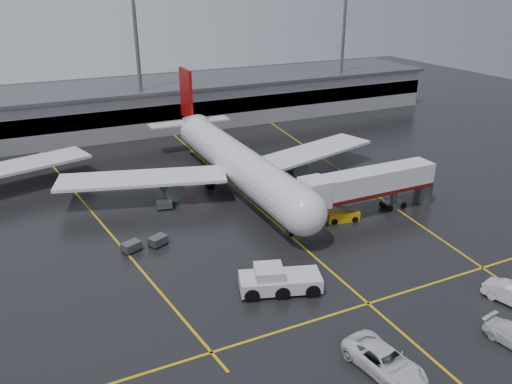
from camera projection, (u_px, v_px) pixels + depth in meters
name	position (u px, v px, depth m)	size (l,w,h in m)	color
ground	(263.00, 213.00, 65.06)	(220.00, 220.00, 0.00)	black
apron_line_centre	(263.00, 212.00, 65.06)	(0.25, 90.00, 0.02)	gold
apron_line_stop	(368.00, 303.00, 46.75)	(60.00, 0.25, 0.02)	gold
apron_line_left	(91.00, 211.00, 65.45)	(0.25, 70.00, 0.02)	gold
apron_line_right	(337.00, 168.00, 80.52)	(0.25, 70.00, 0.02)	gold
terminal	(160.00, 104.00, 103.28)	(122.00, 19.00, 8.60)	gray
light_mast_mid	(138.00, 58.00, 92.42)	(3.00, 1.20, 25.45)	#595B60
light_mast_right	(343.00, 46.00, 110.27)	(3.00, 1.20, 25.45)	#595B60
main_airliner	(233.00, 159.00, 71.50)	(48.80, 45.60, 14.10)	silver
jet_bridge	(369.00, 185.00, 63.25)	(19.90, 3.40, 6.05)	silver
pushback_tractor	(278.00, 281.00, 48.28)	(8.35, 5.44, 2.77)	silver
belt_loader	(342.00, 216.00, 62.74)	(4.31, 2.61, 2.56)	#D1940C
service_van_a	(385.00, 361.00, 38.30)	(3.19, 6.91, 1.92)	silver
baggage_cart_a	(158.00, 240.00, 56.79)	(2.37, 2.05, 1.12)	#595B60
baggage_cart_b	(131.00, 246.00, 55.55)	(2.35, 1.98, 1.12)	#595B60
baggage_cart_c	(165.00, 204.00, 65.89)	(2.24, 1.72, 1.12)	#595B60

